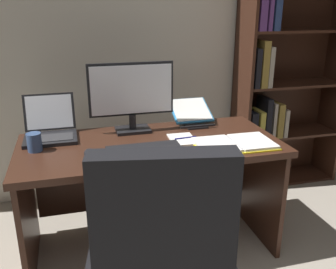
{
  "coord_description": "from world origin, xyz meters",
  "views": [
    {
      "loc": [
        -0.5,
        -0.66,
        1.53
      ],
      "look_at": [
        0.03,
        1.33,
        0.8
      ],
      "focal_mm": 39.6,
      "sensor_mm": 36.0,
      "label": 1
    }
  ],
  "objects_px": {
    "keyboard": "(144,149)",
    "pen": "(186,138)",
    "coffee_mug": "(34,142)",
    "bookshelf": "(280,67)",
    "desk": "(148,168)",
    "laptop": "(50,129)",
    "notepad": "(182,139)",
    "monitor": "(132,97)",
    "computer_mouse": "(90,153)",
    "reading_stand_with_book": "(191,113)",
    "open_binder": "(234,144)"
  },
  "relations": [
    {
      "from": "pen",
      "to": "coffee_mug",
      "type": "xyz_separation_m",
      "value": [
        -0.88,
        0.05,
        0.04
      ]
    },
    {
      "from": "monitor",
      "to": "reading_stand_with_book",
      "type": "height_order",
      "value": "monitor"
    },
    {
      "from": "reading_stand_with_book",
      "to": "notepad",
      "type": "bearing_deg",
      "value": -116.95
    },
    {
      "from": "monitor",
      "to": "notepad",
      "type": "bearing_deg",
      "value": -43.55
    },
    {
      "from": "bookshelf",
      "to": "monitor",
      "type": "relative_size",
      "value": 4.06
    },
    {
      "from": "monitor",
      "to": "notepad",
      "type": "height_order",
      "value": "monitor"
    },
    {
      "from": "bookshelf",
      "to": "coffee_mug",
      "type": "relative_size",
      "value": 20.9
    },
    {
      "from": "reading_stand_with_book",
      "to": "coffee_mug",
      "type": "bearing_deg",
      "value": -164.86
    },
    {
      "from": "keyboard",
      "to": "desk",
      "type": "bearing_deg",
      "value": 72.55
    },
    {
      "from": "notepad",
      "to": "pen",
      "type": "relative_size",
      "value": 1.5
    },
    {
      "from": "computer_mouse",
      "to": "keyboard",
      "type": "bearing_deg",
      "value": 0.0
    },
    {
      "from": "desk",
      "to": "pen",
      "type": "distance_m",
      "value": 0.32
    },
    {
      "from": "desk",
      "to": "notepad",
      "type": "bearing_deg",
      "value": -24.45
    },
    {
      "from": "bookshelf",
      "to": "monitor",
      "type": "distance_m",
      "value": 1.41
    },
    {
      "from": "desk",
      "to": "computer_mouse",
      "type": "relative_size",
      "value": 14.98
    },
    {
      "from": "reading_stand_with_book",
      "to": "desk",
      "type": "bearing_deg",
      "value": -147.19
    },
    {
      "from": "open_binder",
      "to": "reading_stand_with_book",
      "type": "bearing_deg",
      "value": 103.0
    },
    {
      "from": "coffee_mug",
      "to": "bookshelf",
      "type": "bearing_deg",
      "value": 19.06
    },
    {
      "from": "desk",
      "to": "laptop",
      "type": "distance_m",
      "value": 0.66
    },
    {
      "from": "laptop",
      "to": "notepad",
      "type": "xyz_separation_m",
      "value": [
        0.78,
        -0.26,
        -0.05
      ]
    },
    {
      "from": "keyboard",
      "to": "coffee_mug",
      "type": "height_order",
      "value": "coffee_mug"
    },
    {
      "from": "bookshelf",
      "to": "keyboard",
      "type": "xyz_separation_m",
      "value": [
        -1.33,
        -0.83,
        -0.28
      ]
    },
    {
      "from": "pen",
      "to": "coffee_mug",
      "type": "relative_size",
      "value": 1.33
    },
    {
      "from": "computer_mouse",
      "to": "pen",
      "type": "bearing_deg",
      "value": 11.3
    },
    {
      "from": "desk",
      "to": "open_binder",
      "type": "bearing_deg",
      "value": -28.87
    },
    {
      "from": "coffee_mug",
      "to": "computer_mouse",
      "type": "bearing_deg",
      "value": -29.25
    },
    {
      "from": "open_binder",
      "to": "bookshelf",
      "type": "bearing_deg",
      "value": 49.03
    },
    {
      "from": "keyboard",
      "to": "open_binder",
      "type": "height_order",
      "value": "same"
    },
    {
      "from": "computer_mouse",
      "to": "monitor",
      "type": "bearing_deg",
      "value": 50.74
    },
    {
      "from": "notepad",
      "to": "computer_mouse",
      "type": "bearing_deg",
      "value": -168.31
    },
    {
      "from": "keyboard",
      "to": "coffee_mug",
      "type": "distance_m",
      "value": 0.62
    },
    {
      "from": "monitor",
      "to": "reading_stand_with_book",
      "type": "bearing_deg",
      "value": 9.81
    },
    {
      "from": "pen",
      "to": "keyboard",
      "type": "bearing_deg",
      "value": -157.64
    },
    {
      "from": "bookshelf",
      "to": "pen",
      "type": "relative_size",
      "value": 15.77
    },
    {
      "from": "desk",
      "to": "keyboard",
      "type": "relative_size",
      "value": 3.71
    },
    {
      "from": "desk",
      "to": "computer_mouse",
      "type": "height_order",
      "value": "computer_mouse"
    },
    {
      "from": "computer_mouse",
      "to": "desk",
      "type": "bearing_deg",
      "value": 29.54
    },
    {
      "from": "laptop",
      "to": "keyboard",
      "type": "bearing_deg",
      "value": -36.13
    },
    {
      "from": "reading_stand_with_book",
      "to": "coffee_mug",
      "type": "distance_m",
      "value": 1.06
    },
    {
      "from": "laptop",
      "to": "notepad",
      "type": "height_order",
      "value": "laptop"
    },
    {
      "from": "computer_mouse",
      "to": "notepad",
      "type": "distance_m",
      "value": 0.58
    },
    {
      "from": "desk",
      "to": "pen",
      "type": "height_order",
      "value": "pen"
    },
    {
      "from": "monitor",
      "to": "bookshelf",
      "type": "bearing_deg",
      "value": 19.17
    },
    {
      "from": "bookshelf",
      "to": "laptop",
      "type": "bearing_deg",
      "value": -166.17
    },
    {
      "from": "keyboard",
      "to": "pen",
      "type": "relative_size",
      "value": 3.0
    },
    {
      "from": "notepad",
      "to": "laptop",
      "type": "bearing_deg",
      "value": 161.61
    },
    {
      "from": "keyboard",
      "to": "monitor",
      "type": "bearing_deg",
      "value": 90.0
    },
    {
      "from": "computer_mouse",
      "to": "open_binder",
      "type": "distance_m",
      "value": 0.83
    },
    {
      "from": "notepad",
      "to": "pen",
      "type": "bearing_deg",
      "value": 0.0
    },
    {
      "from": "keyboard",
      "to": "laptop",
      "type": "bearing_deg",
      "value": 143.87
    }
  ]
}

